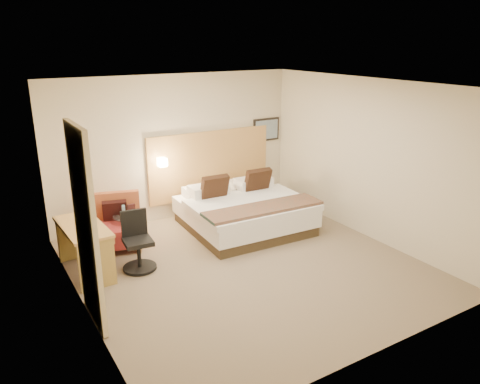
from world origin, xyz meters
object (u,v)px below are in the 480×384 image
desk (85,235)px  desk_chair (138,246)px  bed (244,211)px  lounge_chair (116,226)px  side_table (128,229)px

desk → desk_chair: (0.68, -0.27, -0.23)m
bed → desk_chair: bearing=-166.7°
lounge_chair → desk_chair: bearing=-87.9°
desk → desk_chair: desk_chair is taller
desk_chair → side_table: bearing=80.5°
bed → lounge_chair: bearing=169.0°
bed → desk: bed is taller
lounge_chair → desk: (-0.65, -0.68, 0.24)m
lounge_chair → side_table: lounge_chair is taller
lounge_chair → desk_chair: size_ratio=1.12×
desk → desk_chair: bearing=-21.3°
lounge_chair → desk: lounge_chair is taller
side_table → bed: bearing=-10.0°
bed → desk_chair: bed is taller
lounge_chair → desk: bearing=-133.6°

